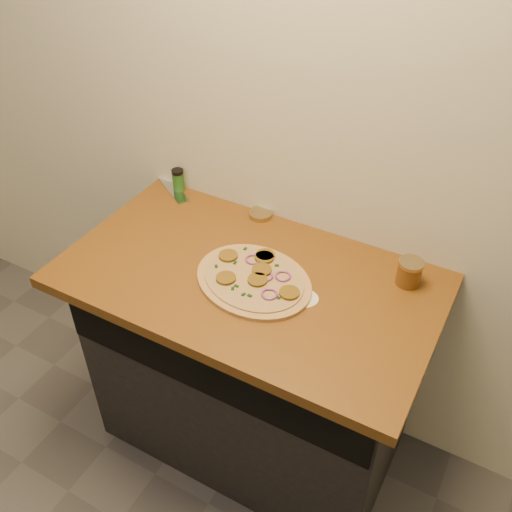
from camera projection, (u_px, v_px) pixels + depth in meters
The scene contains 8 objects.
cabinet at pixel (254, 365), 2.13m from camera, with size 1.10×0.60×0.86m, color black.
countertop at pixel (249, 279), 1.82m from camera, with size 1.20×0.70×0.04m, color brown.
pizza at pixel (254, 279), 1.78m from camera, with size 0.47×0.47×0.03m.
chefs_knife at pixel (164, 177), 2.26m from camera, with size 0.31×0.22×0.02m.
mason_jar_lid at pixel (261, 214), 2.05m from camera, with size 0.09×0.09×0.02m, color tan.
salsa_jar at pixel (409, 272), 1.75m from camera, with size 0.08×0.08×0.09m.
spice_shaker at pixel (178, 180), 2.16m from camera, with size 0.05×0.05×0.09m.
flour_spill at pixel (296, 297), 1.73m from camera, with size 0.14×0.14×0.00m, color silver.
Camera 1 is at (0.68, 0.23, 2.08)m, focal length 40.00 mm.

